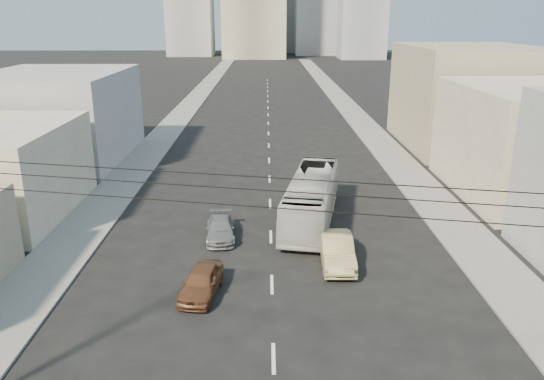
{
  "coord_description": "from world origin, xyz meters",
  "views": [
    {
      "loc": [
        -0.25,
        -9.56,
        12.64
      ],
      "look_at": [
        0.05,
        18.41,
        3.5
      ],
      "focal_mm": 35.0,
      "sensor_mm": 36.0,
      "label": 1
    }
  ],
  "objects_px": {
    "sedan_brown": "(201,282)",
    "sedan_tan": "(337,250)",
    "sedan_grey": "(221,229)",
    "city_bus": "(312,198)"
  },
  "relations": [
    {
      "from": "sedan_tan",
      "to": "sedan_grey",
      "type": "xyz_separation_m",
      "value": [
        -6.51,
        3.55,
        -0.19
      ]
    },
    {
      "from": "city_bus",
      "to": "sedan_grey",
      "type": "xyz_separation_m",
      "value": [
        -5.66,
        -2.81,
        -0.97
      ]
    },
    {
      "from": "sedan_brown",
      "to": "sedan_tan",
      "type": "distance_m",
      "value": 7.6
    },
    {
      "from": "sedan_tan",
      "to": "sedan_grey",
      "type": "bearing_deg",
      "value": 152.8
    },
    {
      "from": "sedan_brown",
      "to": "sedan_tan",
      "type": "relative_size",
      "value": 0.83
    },
    {
      "from": "city_bus",
      "to": "sedan_tan",
      "type": "height_order",
      "value": "city_bus"
    },
    {
      "from": "sedan_brown",
      "to": "sedan_grey",
      "type": "distance_m",
      "value": 6.8
    },
    {
      "from": "city_bus",
      "to": "sedan_tan",
      "type": "bearing_deg",
      "value": -71.1
    },
    {
      "from": "sedan_brown",
      "to": "sedan_grey",
      "type": "bearing_deg",
      "value": 95.04
    },
    {
      "from": "city_bus",
      "to": "sedan_brown",
      "type": "distance_m",
      "value": 11.36
    }
  ]
}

